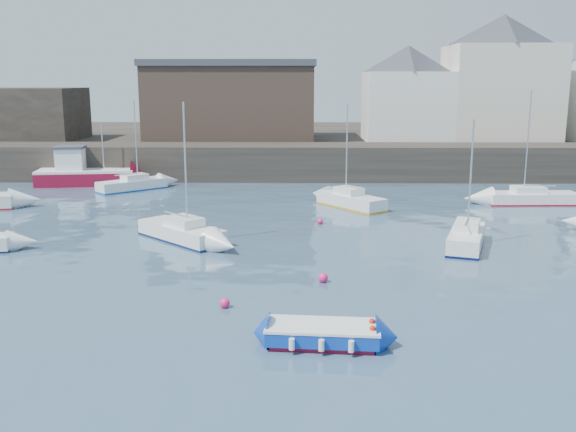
{
  "coord_description": "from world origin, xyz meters",
  "views": [
    {
      "loc": [
        0.47,
        -21.13,
        8.53
      ],
      "look_at": [
        0.0,
        12.0,
        1.5
      ],
      "focal_mm": 40.0,
      "sensor_mm": 36.0,
      "label": 1
    }
  ],
  "objects_px": {
    "sailboat_b": "(182,232)",
    "buoy_near": "(225,308)",
    "buoy_mid": "(323,282)",
    "buoy_far": "(320,224)",
    "fishing_boat": "(83,173)",
    "blue_dinghy": "(323,334)",
    "sailboat_c": "(466,238)",
    "sailboat_g": "(532,198)",
    "sailboat_h": "(132,184)",
    "sailboat_f": "(351,200)"
  },
  "relations": [
    {
      "from": "buoy_far",
      "to": "sailboat_c",
      "type": "bearing_deg",
      "value": -36.04
    },
    {
      "from": "blue_dinghy",
      "to": "sailboat_f",
      "type": "distance_m",
      "value": 23.54
    },
    {
      "from": "buoy_near",
      "to": "buoy_far",
      "type": "distance_m",
      "value": 15.24
    },
    {
      "from": "fishing_boat",
      "to": "sailboat_b",
      "type": "relative_size",
      "value": 1.1
    },
    {
      "from": "fishing_boat",
      "to": "sailboat_c",
      "type": "height_order",
      "value": "sailboat_c"
    },
    {
      "from": "sailboat_f",
      "to": "buoy_near",
      "type": "bearing_deg",
      "value": -107.93
    },
    {
      "from": "buoy_near",
      "to": "buoy_far",
      "type": "bearing_deg",
      "value": 74.14
    },
    {
      "from": "sailboat_c",
      "to": "sailboat_f",
      "type": "height_order",
      "value": "sailboat_f"
    },
    {
      "from": "fishing_boat",
      "to": "buoy_near",
      "type": "xyz_separation_m",
      "value": [
        15.07,
        -29.34,
        -1.0
      ]
    },
    {
      "from": "fishing_boat",
      "to": "sailboat_g",
      "type": "height_order",
      "value": "sailboat_g"
    },
    {
      "from": "fishing_boat",
      "to": "sailboat_f",
      "type": "distance_m",
      "value": 23.5
    },
    {
      "from": "buoy_near",
      "to": "buoy_mid",
      "type": "distance_m",
      "value": 5.05
    },
    {
      "from": "sailboat_f",
      "to": "sailboat_b",
      "type": "bearing_deg",
      "value": -136.56
    },
    {
      "from": "sailboat_g",
      "to": "buoy_far",
      "type": "relative_size",
      "value": 22.75
    },
    {
      "from": "sailboat_b",
      "to": "buoy_far",
      "type": "relative_size",
      "value": 21.38
    },
    {
      "from": "sailboat_f",
      "to": "buoy_mid",
      "type": "distance_m",
      "value": 16.86
    },
    {
      "from": "sailboat_h",
      "to": "buoy_far",
      "type": "height_order",
      "value": "sailboat_h"
    },
    {
      "from": "sailboat_f",
      "to": "sailboat_c",
      "type": "bearing_deg",
      "value": -64.11
    },
    {
      "from": "sailboat_b",
      "to": "buoy_near",
      "type": "xyz_separation_m",
      "value": [
        3.49,
        -10.48,
        -0.49
      ]
    },
    {
      "from": "sailboat_h",
      "to": "sailboat_f",
      "type": "bearing_deg",
      "value": -22.14
    },
    {
      "from": "buoy_far",
      "to": "sailboat_g",
      "type": "bearing_deg",
      "value": 23.86
    },
    {
      "from": "blue_dinghy",
      "to": "sailboat_h",
      "type": "xyz_separation_m",
      "value": [
        -13.91,
        30.18,
        0.06
      ]
    },
    {
      "from": "sailboat_b",
      "to": "sailboat_h",
      "type": "bearing_deg",
      "value": 112.78
    },
    {
      "from": "sailboat_c",
      "to": "buoy_mid",
      "type": "height_order",
      "value": "sailboat_c"
    },
    {
      "from": "sailboat_c",
      "to": "sailboat_f",
      "type": "bearing_deg",
      "value": 115.89
    },
    {
      "from": "fishing_boat",
      "to": "buoy_far",
      "type": "bearing_deg",
      "value": -37.34
    },
    {
      "from": "sailboat_h",
      "to": "buoy_near",
      "type": "distance_m",
      "value": 28.61
    },
    {
      "from": "fishing_boat",
      "to": "sailboat_c",
      "type": "distance_m",
      "value": 33.38
    },
    {
      "from": "sailboat_c",
      "to": "buoy_far",
      "type": "xyz_separation_m",
      "value": [
        -7.42,
        5.4,
        -0.5
      ]
    },
    {
      "from": "sailboat_f",
      "to": "buoy_far",
      "type": "relative_size",
      "value": 20.15
    },
    {
      "from": "sailboat_g",
      "to": "sailboat_h",
      "type": "xyz_separation_m",
      "value": [
        -29.58,
        5.35,
        0.01
      ]
    },
    {
      "from": "sailboat_b",
      "to": "buoy_near",
      "type": "distance_m",
      "value": 11.06
    },
    {
      "from": "blue_dinghy",
      "to": "buoy_mid",
      "type": "xyz_separation_m",
      "value": [
        0.28,
        6.7,
        -0.39
      ]
    },
    {
      "from": "buoy_mid",
      "to": "sailboat_b",
      "type": "bearing_deg",
      "value": 135.49
    },
    {
      "from": "sailboat_b",
      "to": "sailboat_g",
      "type": "relative_size",
      "value": 0.94
    },
    {
      "from": "buoy_mid",
      "to": "buoy_far",
      "type": "relative_size",
      "value": 1.23
    },
    {
      "from": "fishing_boat",
      "to": "buoy_mid",
      "type": "height_order",
      "value": "fishing_boat"
    },
    {
      "from": "fishing_boat",
      "to": "blue_dinghy",
      "type": "bearing_deg",
      "value": -60.36
    },
    {
      "from": "sailboat_f",
      "to": "sailboat_h",
      "type": "bearing_deg",
      "value": 157.86
    },
    {
      "from": "blue_dinghy",
      "to": "fishing_boat",
      "type": "xyz_separation_m",
      "value": [
        -18.68,
        32.83,
        0.61
      ]
    },
    {
      "from": "fishing_boat",
      "to": "sailboat_f",
      "type": "bearing_deg",
      "value": -23.74
    },
    {
      "from": "fishing_boat",
      "to": "buoy_mid",
      "type": "bearing_deg",
      "value": -54.02
    },
    {
      "from": "fishing_boat",
      "to": "sailboat_b",
      "type": "distance_m",
      "value": 22.14
    },
    {
      "from": "fishing_boat",
      "to": "sailboat_g",
      "type": "bearing_deg",
      "value": -13.11
    },
    {
      "from": "blue_dinghy",
      "to": "sailboat_g",
      "type": "xyz_separation_m",
      "value": [
        15.67,
        24.83,
        0.06
      ]
    },
    {
      "from": "sailboat_g",
      "to": "buoy_mid",
      "type": "bearing_deg",
      "value": -130.32
    },
    {
      "from": "sailboat_b",
      "to": "buoy_far",
      "type": "distance_m",
      "value": 8.74
    },
    {
      "from": "sailboat_b",
      "to": "sailboat_c",
      "type": "relative_size",
      "value": 1.13
    },
    {
      "from": "blue_dinghy",
      "to": "buoy_far",
      "type": "xyz_separation_m",
      "value": [
        0.56,
        18.15,
        -0.39
      ]
    },
    {
      "from": "sailboat_h",
      "to": "buoy_mid",
      "type": "relative_size",
      "value": 16.38
    }
  ]
}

